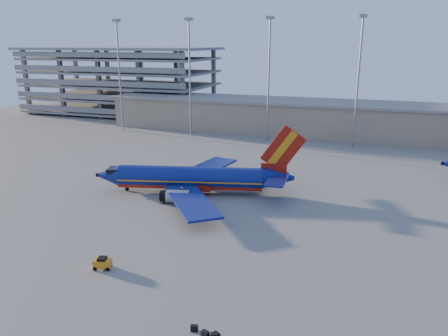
{
  "coord_description": "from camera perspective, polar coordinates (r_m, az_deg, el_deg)",
  "views": [
    {
      "loc": [
        19.01,
        -55.12,
        22.9
      ],
      "look_at": [
        -2.48,
        6.86,
        4.0
      ],
      "focal_mm": 35.0,
      "sensor_mm": 36.0,
      "label": 1
    }
  ],
  "objects": [
    {
      "name": "terminal_building",
      "position": [
        114.99,
        14.46,
        6.26
      ],
      "size": [
        122.0,
        16.0,
        8.5
      ],
      "color": "gray",
      "rests_on": "ground"
    },
    {
      "name": "light_mast_row",
      "position": [
        102.23,
        11.51,
        12.76
      ],
      "size": [
        101.6,
        1.6,
        28.65
      ],
      "color": "gray",
      "rests_on": "ground"
    },
    {
      "name": "parking_garage",
      "position": [
        152.88,
        -13.21,
        11.47
      ],
      "size": [
        62.0,
        32.0,
        21.4
      ],
      "color": "slate",
      "rests_on": "ground"
    },
    {
      "name": "luggage_pile",
      "position": [
        37.68,
        -2.0,
        -20.89
      ],
      "size": [
        3.08,
        1.21,
        0.55
      ],
      "color": "black",
      "rests_on": "ground"
    },
    {
      "name": "aircraft_main",
      "position": [
        68.58,
        -3.75,
        -1.37
      ],
      "size": [
        32.4,
        30.77,
        11.17
      ],
      "rotation": [
        0.0,
        0.0,
        0.25
      ],
      "color": "navy",
      "rests_on": "ground"
    },
    {
      "name": "ground",
      "position": [
        62.64,
        0.09,
        -5.37
      ],
      "size": [
        220.0,
        220.0,
        0.0
      ],
      "primitive_type": "plane",
      "color": "slate",
      "rests_on": "ground"
    },
    {
      "name": "baggage_tug",
      "position": [
        48.49,
        -15.59,
        -11.85
      ],
      "size": [
        2.03,
        1.52,
        1.3
      ],
      "rotation": [
        0.0,
        0.0,
        0.27
      ],
      "color": "orange",
      "rests_on": "ground"
    }
  ]
}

